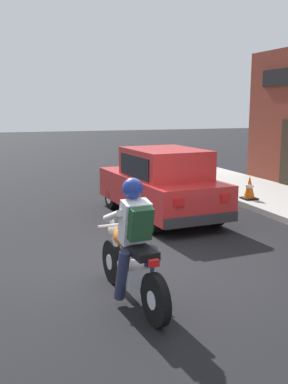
# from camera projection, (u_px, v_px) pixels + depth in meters

# --- Properties ---
(ground_plane) EXTENTS (80.00, 80.00, 0.00)m
(ground_plane) POSITION_uv_depth(u_px,v_px,m) (156.00, 265.00, 7.11)
(ground_plane) COLOR black
(motorcycle_with_rider) EXTENTS (0.59, 2.02, 1.62)m
(motorcycle_with_rider) POSITION_uv_depth(u_px,v_px,m) (133.00, 252.00, 5.64)
(motorcycle_with_rider) COLOR black
(motorcycle_with_rider) RESTS_ON ground
(car_hatchback) EXTENTS (1.89, 3.88, 1.57)m
(car_hatchback) POSITION_uv_depth(u_px,v_px,m) (161.00, 184.00, 10.06)
(car_hatchback) COLOR black
(car_hatchback) RESTS_ON ground
(traffic_cone) EXTENTS (0.36, 0.36, 0.60)m
(traffic_cone) POSITION_uv_depth(u_px,v_px,m) (249.00, 188.00, 11.46)
(traffic_cone) COLOR black
(traffic_cone) RESTS_ON sidewalk_curb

